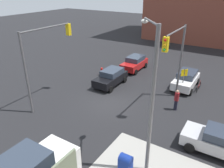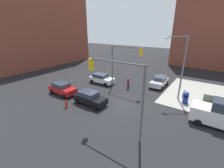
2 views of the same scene
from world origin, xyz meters
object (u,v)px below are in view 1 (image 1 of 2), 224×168
mailbox_blue (125,165)px  sedan_black (111,77)px  pedestrian_crossing (176,100)px  coupe_red (134,63)px  sedan_white (186,79)px  fire_hydrant (102,71)px  traffic_signal_nw_corner (176,53)px  traffic_signal_se_corner (44,51)px  street_lamp_corner (151,92)px  bicycle_at_crosswalk (199,87)px  hatchback_silver (220,141)px

mailbox_blue → sedan_black: size_ratio=0.35×
pedestrian_crossing → coupe_red: bearing=-94.7°
sedan_black → sedan_white: (-3.52, 6.64, 0.00)m
mailbox_blue → fire_hydrant: 14.50m
traffic_signal_nw_corner → traffic_signal_se_corner: bearing=-60.3°
fire_hydrant → pedestrian_crossing: (3.00, 9.40, 0.46)m
fire_hydrant → pedestrian_crossing: size_ratio=0.52×
traffic_signal_se_corner → street_lamp_corner: (2.42, 10.08, 0.08)m
coupe_red → bicycle_at_crosswalk: size_ratio=2.32×
street_lamp_corner → pedestrian_crossing: (-6.91, -0.38, -3.75)m
traffic_signal_nw_corner → sedan_white: size_ratio=1.54×
fire_hydrant → coupe_red: size_ratio=0.23×
mailbox_blue → sedan_black: sedan_black is taller
traffic_signal_nw_corner → fire_hydrant: 9.91m
sedan_black → hatchback_silver: size_ratio=0.98×
sedan_black → coupe_red: bearing=179.5°
traffic_signal_se_corner → coupe_red: bearing=166.7°
mailbox_blue → sedan_black: 11.80m
mailbox_blue → pedestrian_crossing: 8.20m
traffic_signal_nw_corner → coupe_red: (-5.95, -6.39, -3.75)m
coupe_red → bicycle_at_crosswalk: coupe_red is taller
traffic_signal_nw_corner → coupe_red: 9.50m
mailbox_blue → sedan_white: sedan_white is taller
fire_hydrant → pedestrian_crossing: pedestrian_crossing is taller
sedan_black → traffic_signal_nw_corner: bearing=83.8°
coupe_red → hatchback_silver: bearing=46.8°
fire_hydrant → sedan_black: bearing=53.9°
bicycle_at_crosswalk → street_lamp_corner: bearing=-2.1°
traffic_signal_se_corner → bicycle_at_crosswalk: size_ratio=3.71×
mailbox_blue → sedan_white: bearing=-178.7°
coupe_red → sedan_white: (1.73, 6.59, 0.00)m
traffic_signal_se_corner → hatchback_silver: traffic_signal_se_corner is taller
coupe_red → pedestrian_crossing: 9.68m
coupe_red → traffic_signal_se_corner: bearing=-13.3°
street_lamp_corner → traffic_signal_se_corner: bearing=-103.5°
mailbox_blue → bicycle_at_crosswalk: mailbox_blue is taller
sedan_black → bicycle_at_crosswalk: sedan_black is taller
coupe_red → bicycle_at_crosswalk: (1.79, 7.89, -0.50)m
traffic_signal_se_corner → fire_hydrant: bearing=177.7°
mailbox_blue → sedan_white: 13.07m
street_lamp_corner → fire_hydrant: street_lamp_corner is taller
traffic_signal_se_corner → bicycle_at_crosswalk: 14.65m
traffic_signal_se_corner → sedan_black: 7.41m
traffic_signal_se_corner → sedan_black: (-5.83, 2.57, -3.78)m
hatchback_silver → bicycle_at_crosswalk: (-8.40, -2.95, -0.50)m
fire_hydrant → sedan_white: size_ratio=0.22×
hatchback_silver → pedestrian_crossing: pedestrian_crossing is taller
hatchback_silver → fire_hydrant: bearing=-116.6°
street_lamp_corner → mailbox_blue: size_ratio=5.59×
pedestrian_crossing → bicycle_at_crosswalk: bearing=-151.2°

